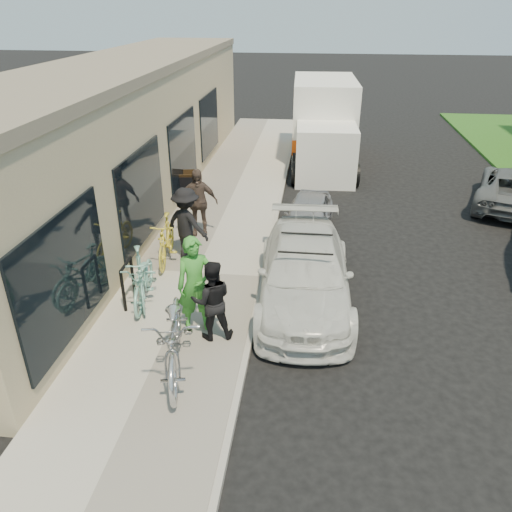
{
  "coord_description": "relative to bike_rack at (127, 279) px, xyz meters",
  "views": [
    {
      "loc": [
        0.58,
        -6.86,
        5.75
      ],
      "look_at": [
        -0.51,
        2.25,
        1.05
      ],
      "focal_mm": 35.0,
      "sensor_mm": 36.0,
      "label": 1
    }
  ],
  "objects": [
    {
      "name": "ground",
      "position": [
        3.06,
        -1.56,
        -0.71
      ],
      "size": [
        120.0,
        120.0,
        0.0
      ],
      "primitive_type": "plane",
      "color": "black",
      "rests_on": "ground"
    },
    {
      "name": "sidewalk",
      "position": [
        1.06,
        1.44,
        -0.64
      ],
      "size": [
        3.0,
        34.0,
        0.15
      ],
      "primitive_type": "cube",
      "color": "#AAA599",
      "rests_on": "ground"
    },
    {
      "name": "curb",
      "position": [
        2.61,
        1.44,
        -0.65
      ],
      "size": [
        0.12,
        34.0,
        0.13
      ],
      "primitive_type": "cube",
      "color": "#9F9A91",
      "rests_on": "ground"
    },
    {
      "name": "storefront",
      "position": [
        -2.18,
        6.43,
        1.41
      ],
      "size": [
        3.6,
        20.0,
        4.22
      ],
      "color": "tan",
      "rests_on": "ground"
    },
    {
      "name": "bike_rack",
      "position": [
        0.0,
        0.0,
        0.0
      ],
      "size": [
        0.08,
        0.67,
        0.93
      ],
      "rotation": [
        0.0,
        0.0,
        0.02
      ],
      "color": "black",
      "rests_on": "sidewalk"
    },
    {
      "name": "sandwich_board",
      "position": [
        -0.26,
        5.93,
        -0.08
      ],
      "size": [
        0.65,
        0.66,
        0.94
      ],
      "rotation": [
        0.0,
        0.0,
        0.16
      ],
      "color": "black",
      "rests_on": "sidewalk"
    },
    {
      "name": "sedan_white",
      "position": [
        3.57,
        0.77,
        -0.03
      ],
      "size": [
        2.1,
        4.77,
        1.4
      ],
      "rotation": [
        0.0,
        0.0,
        0.04
      ],
      "color": "silver",
      "rests_on": "ground"
    },
    {
      "name": "sedan_silver",
      "position": [
        3.56,
        4.3,
        -0.19
      ],
      "size": [
        1.51,
        3.16,
        1.04
      ],
      "primitive_type": "imported",
      "rotation": [
        0.0,
        0.0,
        -0.09
      ],
      "color": "#9D9CA1",
      "rests_on": "ground"
    },
    {
      "name": "moving_truck",
      "position": [
        3.92,
        11.38,
        0.65
      ],
      "size": [
        2.58,
        6.36,
        3.08
      ],
      "rotation": [
        0.0,
        0.0,
        0.04
      ],
      "color": "white",
      "rests_on": "ground"
    },
    {
      "name": "tandem_bike",
      "position": [
        1.51,
        -1.88,
        0.09
      ],
      "size": [
        1.4,
        2.61,
        1.3
      ],
      "primitive_type": "imported",
      "rotation": [
        0.0,
        0.0,
        0.23
      ],
      "color": "#BBBBBD",
      "rests_on": "sidewalk"
    },
    {
      "name": "woman_rider",
      "position": [
        1.59,
        -0.7,
        0.38
      ],
      "size": [
        0.81,
        0.68,
        1.89
      ],
      "primitive_type": "imported",
      "rotation": [
        0.0,
        0.0,
        0.38
      ],
      "color": "green",
      "rests_on": "sidewalk"
    },
    {
      "name": "man_standing",
      "position": [
        1.94,
        -0.93,
        0.22
      ],
      "size": [
        0.89,
        0.77,
        1.56
      ],
      "primitive_type": "imported",
      "rotation": [
        0.0,
        0.0,
        3.41
      ],
      "color": "black",
      "rests_on": "sidewalk"
    },
    {
      "name": "cruiser_bike_a",
      "position": [
        0.21,
        0.17,
        -0.02
      ],
      "size": [
        1.14,
        1.87,
        1.09
      ],
      "primitive_type": "imported",
      "rotation": [
        0.0,
        0.0,
        0.37
      ],
      "color": "#7EBBAE",
      "rests_on": "sidewalk"
    },
    {
      "name": "cruiser_bike_b",
      "position": [
        0.28,
        0.15,
        -0.08
      ],
      "size": [
        0.89,
        1.9,
        0.96
      ],
      "primitive_type": "imported",
      "rotation": [
        0.0,
        0.0,
        0.14
      ],
      "color": "#7EBBAE",
      "rests_on": "sidewalk"
    },
    {
      "name": "cruiser_bike_c",
      "position": [
        0.25,
        1.95,
        -0.01
      ],
      "size": [
        0.71,
        1.89,
        1.11
      ],
      "primitive_type": "imported",
      "rotation": [
        0.0,
        0.0,
        0.11
      ],
      "color": "yellow",
      "rests_on": "sidewalk"
    },
    {
      "name": "bystander_a",
      "position": [
        0.71,
        2.17,
        0.32
      ],
      "size": [
        1.32,
        1.08,
        1.78
      ],
      "primitive_type": "imported",
      "rotation": [
        0.0,
        0.0,
        2.71
      ],
      "color": "black",
      "rests_on": "sidewalk"
    },
    {
      "name": "bystander_b",
      "position": [
        0.66,
        3.59,
        0.34
      ],
      "size": [
        1.11,
        0.59,
        1.8
      ],
      "primitive_type": "imported",
      "rotation": [
        0.0,
        0.0,
        0.14
      ],
      "color": "#4E3F38",
      "rests_on": "sidewalk"
    }
  ]
}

